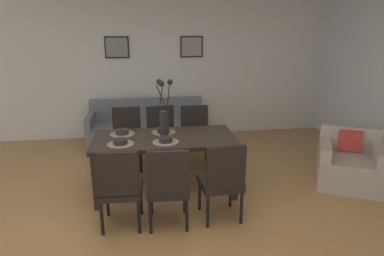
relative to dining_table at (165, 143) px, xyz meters
name	(u,v)px	position (x,y,z in m)	size (l,w,h in m)	color
ground_plane	(150,222)	(-0.23, -0.77, -0.66)	(9.00, 9.00, 0.00)	#A87A47
back_wall_panel	(143,70)	(-0.23, 2.48, 0.64)	(9.00, 0.10, 2.60)	silver
dining_table	(165,143)	(0.00, 0.00, 0.00)	(1.80, 0.89, 0.74)	black
dining_chair_near_left	(120,185)	(-0.53, -0.83, -0.15)	(0.46, 0.46, 0.92)	black
dining_chair_near_right	(127,135)	(-0.52, 0.87, -0.15)	(0.44, 0.44, 0.92)	black
dining_chair_far_left	(168,184)	(-0.03, -0.87, -0.15)	(0.46, 0.46, 0.92)	black
dining_chair_far_right	(162,134)	(0.01, 0.86, -0.15)	(0.47, 0.47, 0.92)	black
dining_chair_mid_left	(222,178)	(0.57, -0.83, -0.15)	(0.47, 0.47, 0.92)	black
dining_chair_mid_right	(195,133)	(0.52, 0.83, -0.15)	(0.46, 0.46, 0.92)	black
centerpiece_vase	(164,116)	(0.00, 0.00, 0.36)	(0.21, 0.23, 0.73)	#232326
placemat_near_left	(121,144)	(-0.54, -0.20, 0.08)	(0.32, 0.32, 0.01)	#7F705B
bowl_near_left	(120,141)	(-0.54, -0.20, 0.12)	(0.17, 0.17, 0.07)	#2D2826
placemat_near_right	(122,134)	(-0.54, 0.20, 0.08)	(0.32, 0.32, 0.01)	#7F705B
bowl_near_right	(122,131)	(-0.54, 0.20, 0.12)	(0.17, 0.17, 0.07)	#2D2826
placemat_far_left	(166,142)	(0.00, -0.20, 0.08)	(0.32, 0.32, 0.01)	#7F705B
bowl_far_left	(166,139)	(0.00, -0.20, 0.12)	(0.17, 0.17, 0.07)	#2D2826
placemat_far_right	(164,132)	(0.00, 0.20, 0.08)	(0.32, 0.32, 0.01)	#7F705B
bowl_far_right	(163,130)	(0.00, 0.20, 0.12)	(0.17, 0.17, 0.07)	#2D2826
sofa	(148,130)	(-0.20, 1.87, -0.38)	(2.08, 0.84, 0.80)	slate
armchair	(349,164)	(2.51, -0.15, -0.38)	(1.07, 1.07, 0.75)	#ADA399
framed_picture_left	(117,47)	(-0.70, 2.41, 1.06)	(0.44, 0.03, 0.39)	black
framed_picture_center	(192,47)	(0.70, 2.41, 1.06)	(0.42, 0.03, 0.39)	black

